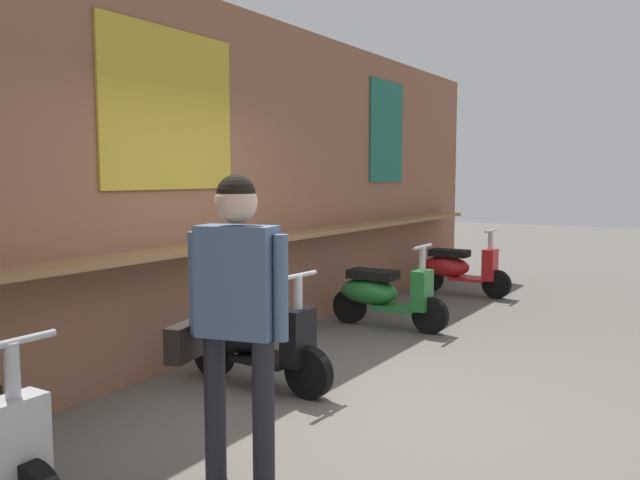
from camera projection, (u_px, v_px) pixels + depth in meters
ground_plane at (370, 408)px, 4.82m from camera, size 38.49×38.49×0.00m
market_stall_facade at (167, 182)px, 5.70m from camera, size 13.75×0.61×3.34m
scooter_black at (251, 338)px, 5.31m from camera, size 0.46×1.40×0.97m
scooter_green at (382, 294)px, 7.34m from camera, size 0.46×1.40×0.97m
scooter_red at (457, 268)px, 9.39m from camera, size 0.46×1.40×0.97m
shopper_browsing at (235, 298)px, 3.49m from camera, size 0.38×0.67×1.72m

